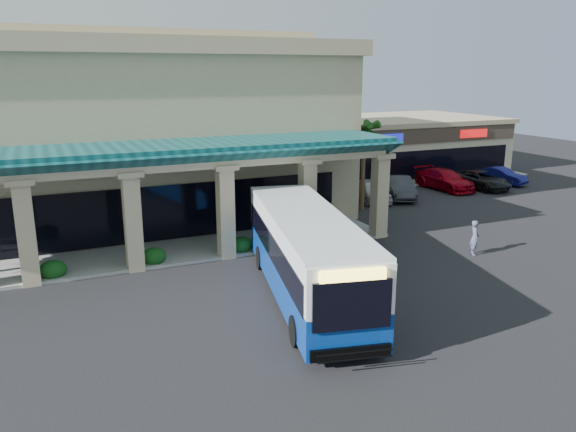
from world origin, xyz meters
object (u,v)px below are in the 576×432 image
car_red (445,179)px  car_extra (501,176)px  pedestrian (475,238)px  transit_bus (306,256)px  car_gray (481,180)px  car_silver (371,191)px  car_white (399,188)px

car_red → car_extra: (5.69, -0.18, -0.10)m
pedestrian → car_extra: bearing=-19.4°
transit_bus → pedestrian: 10.41m
car_gray → car_extra: 2.96m
pedestrian → car_red: 16.60m
car_silver → car_white: bearing=9.2°
car_extra → pedestrian: bearing=-155.4°
car_white → car_gray: size_ratio=0.95×
car_silver → car_extra: 13.29m
transit_bus → car_silver: (12.07, 14.01, -1.00)m
transit_bus → car_red: transit_bus is taller
transit_bus → car_extra: size_ratio=3.02×
car_silver → car_red: (7.57, 1.12, 0.02)m
pedestrian → car_silver: 12.71m
car_silver → car_gray: bearing=11.7°
pedestrian → car_extra: size_ratio=0.43×
car_red → car_extra: 5.69m
transit_bus → car_silver: bearing=62.0°
car_silver → car_white: size_ratio=0.93×
car_silver → car_red: size_ratio=0.83×
transit_bus → pedestrian: (10.27, 1.43, -0.87)m
car_white → car_red: bearing=36.0°
car_gray → car_extra: bearing=11.3°
car_extra → car_red: bearing=160.9°
pedestrian → car_gray: pedestrian is taller
car_red → car_gray: bearing=-21.9°
car_white → transit_bus: bearing=-113.0°
car_gray → car_extra: (2.86, 0.77, -0.02)m
car_extra → car_silver: bearing=166.8°
transit_bus → car_red: 24.81m
transit_bus → car_silver: size_ratio=2.78×
car_silver → car_red: 7.65m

